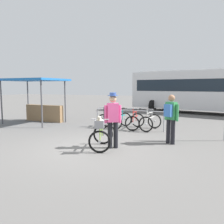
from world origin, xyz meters
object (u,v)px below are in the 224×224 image
racked_bike_teal (121,120)px  bus_distant (202,89)px  person_with_featured_bike (113,118)px  market_stall (39,96)px  racked_bike_black (107,119)px  featured_bicycle (101,134)px  pedestrian_with_backpack (171,116)px  racked_bike_red (135,121)px  racked_bike_white (150,122)px

racked_bike_teal → bus_distant: (3.39, 7.64, 1.37)m
racked_bike_teal → person_with_featured_bike: size_ratio=0.68×
bus_distant → market_stall: size_ratio=3.24×
racked_bike_black → featured_bicycle: 3.92m
pedestrian_with_backpack → market_stall: market_stall is taller
racked_bike_red → bus_distant: size_ratio=0.11×
racked_bike_red → person_with_featured_bike: 3.40m
featured_bicycle → person_with_featured_bike: (0.27, 0.28, 0.46)m
racked_bike_teal → bus_distant: 8.47m
racked_bike_white → featured_bicycle: size_ratio=0.95×
racked_bike_red → market_stall: (-5.30, -0.11, 1.03)m
racked_bike_white → featured_bicycle: 3.67m
racked_bike_white → market_stall: 6.09m
racked_bike_black → pedestrian_with_backpack: 3.96m
racked_bike_black → market_stall: market_stall is taller
racked_bike_black → bus_distant: bearing=61.8°
racked_bike_teal → featured_bicycle: (0.70, -3.64, 0.12)m
bus_distant → racked_bike_black: bearing=-118.2°
racked_bike_red → person_with_featured_bike: size_ratio=0.65×
person_with_featured_bike → racked_bike_teal: bearing=106.2°
racked_bike_black → racked_bike_teal: 0.70m
racked_bike_red → market_stall: size_ratio=0.35×
racked_bike_white → racked_bike_teal: bearing=178.3°
racked_bike_red → featured_bicycle: 3.62m
racked_bike_black → person_with_featured_bike: bearing=-63.6°
market_stall → bus_distant: bearing=44.2°
racked_bike_white → person_with_featured_bike: 3.40m
racked_bike_black → racked_bike_white: (2.10, -0.06, -0.00)m
pedestrian_with_backpack → racked_bike_white: bearing=118.4°
racked_bike_black → featured_bicycle: featured_bicycle is taller
racked_bike_black → racked_bike_teal: same height
racked_bike_red → pedestrian_with_backpack: size_ratio=0.68×
racked_bike_black → bus_distant: (4.08, 7.62, 1.37)m
racked_bike_black → person_with_featured_bike: (1.68, -3.38, 0.58)m
racked_bike_red → featured_bicycle: bearing=-89.9°
featured_bicycle → bus_distant: bearing=76.6°
racked_bike_white → pedestrian_with_backpack: (1.15, -2.12, 0.57)m
racked_bike_teal → racked_bike_red: (0.70, -0.02, 0.00)m
racked_bike_red → bus_distant: bus_distant is taller
racked_bike_red → market_stall: market_stall is taller
racked_bike_white → market_stall: bearing=-179.2°
racked_bike_red → featured_bicycle: size_ratio=0.89×
racked_bike_white → market_stall: (-6.00, -0.09, 1.03)m
racked_bike_red → featured_bicycle: featured_bicycle is taller
racked_bike_black → bus_distant: size_ratio=0.11×
racked_bike_teal → racked_bike_red: 0.70m
racked_bike_teal → racked_bike_black: bearing=178.3°
bus_distant → market_stall: 11.15m
racked_bike_white → racked_bike_black: bearing=178.3°
featured_bicycle → market_stall: market_stall is taller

